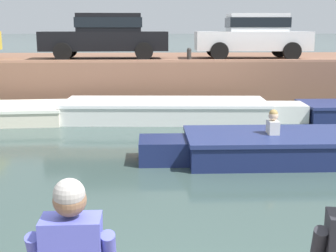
{
  "coord_description": "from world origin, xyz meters",
  "views": [
    {
      "loc": [
        -0.17,
        -3.21,
        2.57
      ],
      "look_at": [
        0.12,
        4.01,
        1.05
      ],
      "focal_mm": 50.0,
      "sensor_mm": 36.0,
      "label": 1
    }
  ],
  "objects_px": {
    "mooring_bollard_mid": "(189,54)",
    "car_centre_white": "(253,34)",
    "motorboat_passing": "(296,147)",
    "car_left_inner_black": "(106,34)",
    "boat_moored_central_white": "(175,110)"
  },
  "relations": [
    {
      "from": "boat_moored_central_white",
      "to": "mooring_bollard_mid",
      "type": "height_order",
      "value": "mooring_bollard_mid"
    },
    {
      "from": "car_left_inner_black",
      "to": "car_centre_white",
      "type": "xyz_separation_m",
      "value": [
        5.1,
        -0.01,
        -0.0
      ]
    },
    {
      "from": "boat_moored_central_white",
      "to": "car_centre_white",
      "type": "height_order",
      "value": "car_centre_white"
    },
    {
      "from": "motorboat_passing",
      "to": "mooring_bollard_mid",
      "type": "distance_m",
      "value": 6.46
    },
    {
      "from": "mooring_bollard_mid",
      "to": "boat_moored_central_white",
      "type": "bearing_deg",
      "value": -105.61
    },
    {
      "from": "car_centre_white",
      "to": "mooring_bollard_mid",
      "type": "relative_size",
      "value": 8.88
    },
    {
      "from": "boat_moored_central_white",
      "to": "car_centre_white",
      "type": "bearing_deg",
      "value": 49.49
    },
    {
      "from": "motorboat_passing",
      "to": "mooring_bollard_mid",
      "type": "relative_size",
      "value": 13.26
    },
    {
      "from": "motorboat_passing",
      "to": "car_left_inner_black",
      "type": "relative_size",
      "value": 1.36
    },
    {
      "from": "boat_moored_central_white",
      "to": "car_left_inner_black",
      "type": "relative_size",
      "value": 1.57
    },
    {
      "from": "motorboat_passing",
      "to": "car_left_inner_black",
      "type": "bearing_deg",
      "value": 119.97
    },
    {
      "from": "mooring_bollard_mid",
      "to": "car_centre_white",
      "type": "bearing_deg",
      "value": 31.89
    },
    {
      "from": "boat_moored_central_white",
      "to": "motorboat_passing",
      "type": "distance_m",
      "value": 4.68
    },
    {
      "from": "boat_moored_central_white",
      "to": "car_centre_white",
      "type": "relative_size",
      "value": 1.73
    },
    {
      "from": "mooring_bollard_mid",
      "to": "motorboat_passing",
      "type": "bearing_deg",
      "value": -75.07
    }
  ]
}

